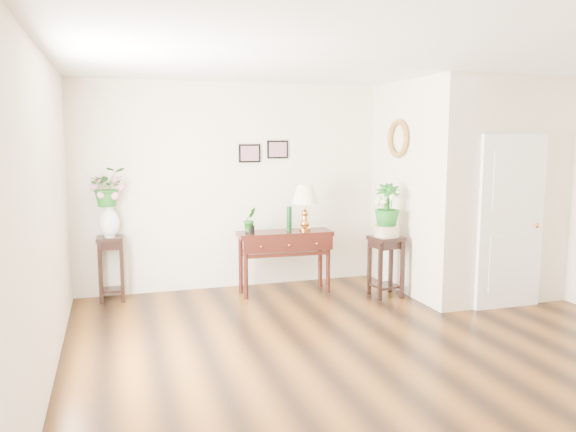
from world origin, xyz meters
name	(u,v)px	position (x,y,z in m)	size (l,w,h in m)	color
floor	(380,348)	(0.00, 0.00, 0.00)	(6.00, 5.50, 0.02)	brown
ceiling	(387,56)	(0.00, 0.00, 2.80)	(6.00, 5.50, 0.02)	white
wall_back	(294,185)	(0.00, 2.75, 1.40)	(6.00, 0.02, 2.80)	silver
wall_left	(42,221)	(-3.00, 0.00, 1.40)	(0.02, 5.50, 2.80)	silver
partition	(463,187)	(2.10, 1.77, 1.40)	(1.80, 1.95, 2.80)	silver
door	(511,222)	(2.10, 0.78, 1.05)	(0.90, 0.05, 2.10)	white
art_print_left	(250,153)	(-0.65, 2.73, 1.85)	(0.30, 0.02, 0.25)	black
art_print_right	(278,150)	(-0.25, 2.73, 1.90)	(0.30, 0.02, 0.25)	black
wall_ornament	(398,139)	(1.16, 1.90, 2.05)	(0.51, 0.51, 0.07)	#A97943
console_table	(285,262)	(-0.31, 2.22, 0.42)	(1.25, 0.42, 0.83)	black
table_lamp	(305,204)	(-0.02, 2.22, 1.18)	(0.36, 0.36, 0.62)	orange
green_vase	(289,218)	(-0.24, 2.22, 1.00)	(0.07, 0.07, 0.33)	black
potted_plant	(250,221)	(-0.78, 2.22, 0.99)	(0.18, 0.14, 0.32)	#1A671B
plant_stand_a	(111,269)	(-2.52, 2.53, 0.41)	(0.32, 0.32, 0.82)	black
porcelain_vase	(109,219)	(-2.52, 2.53, 1.05)	(0.25, 0.25, 0.43)	silver
lily_arrangement	(108,185)	(-2.52, 2.53, 1.47)	(0.44, 0.39, 0.49)	#1A671B
plant_stand_b	(386,266)	(0.90, 1.66, 0.40)	(0.37, 0.37, 0.79)	black
ceramic_bowl	(387,230)	(0.90, 1.66, 0.87)	(0.32, 0.32, 0.14)	#C6B095
narcissus	(387,205)	(0.90, 1.66, 1.20)	(0.32, 0.32, 0.57)	#1A671B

